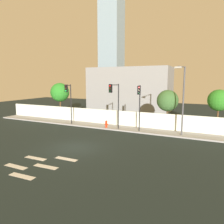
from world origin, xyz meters
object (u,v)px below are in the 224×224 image
(roadside_tree_leftmost, at_px, (60,92))
(roadside_tree_midright, at_px, (219,100))
(traffic_light_left, at_px, (114,97))
(fire_hydrant, at_px, (106,124))
(traffic_light_center, at_px, (69,96))
(street_lamp_curbside, at_px, (183,96))
(traffic_light_right, at_px, (139,99))
(roadside_tree_midleft, at_px, (168,101))

(roadside_tree_leftmost, relative_size, roadside_tree_midright, 1.11)
(traffic_light_left, height_order, fire_hydrant, traffic_light_left)
(traffic_light_center, height_order, street_lamp_curbside, street_lamp_curbside)
(traffic_light_right, height_order, roadside_tree_midleft, traffic_light_right)
(street_lamp_curbside, relative_size, fire_hydrant, 8.06)
(traffic_light_left, bearing_deg, fire_hydrant, 153.15)
(traffic_light_left, xyz_separation_m, fire_hydrant, (-1.36, 0.69, -3.28))
(roadside_tree_midleft, height_order, roadside_tree_midright, roadside_tree_midright)
(roadside_tree_midleft, bearing_deg, fire_hydrant, -154.91)
(traffic_light_right, bearing_deg, roadside_tree_midright, 25.56)
(traffic_light_center, xyz_separation_m, street_lamp_curbside, (13.37, 0.58, 0.40))
(traffic_light_center, relative_size, roadside_tree_midleft, 1.09)
(traffic_light_center, relative_size, fire_hydrant, 5.88)
(traffic_light_center, distance_m, street_lamp_curbside, 13.39)
(traffic_light_left, distance_m, fire_hydrant, 3.62)
(traffic_light_right, xyz_separation_m, roadside_tree_leftmost, (-13.32, 3.59, 0.11))
(roadside_tree_leftmost, height_order, roadside_tree_midright, roadside_tree_leftmost)
(roadside_tree_leftmost, xyz_separation_m, roadside_tree_midleft, (15.55, 0.00, -0.56))
(street_lamp_curbside, xyz_separation_m, roadside_tree_midright, (3.29, 2.90, -0.59))
(roadside_tree_leftmost, bearing_deg, roadside_tree_midleft, 0.00)
(roadside_tree_leftmost, bearing_deg, traffic_light_center, -39.87)
(traffic_light_center, bearing_deg, fire_hydrant, 5.49)
(traffic_light_center, bearing_deg, roadside_tree_midright, 11.80)
(traffic_light_right, bearing_deg, roadside_tree_leftmost, 164.91)
(fire_hydrant, distance_m, roadside_tree_midright, 12.43)
(roadside_tree_leftmost, bearing_deg, traffic_light_left, -19.36)
(traffic_light_center, xyz_separation_m, traffic_light_right, (9.15, -0.11, 0.01))
(traffic_light_left, distance_m, roadside_tree_midleft, 6.27)
(street_lamp_curbside, bearing_deg, roadside_tree_midleft, 124.41)
(traffic_light_right, distance_m, roadside_tree_midright, 8.32)
(traffic_light_center, bearing_deg, roadside_tree_leftmost, 140.13)
(street_lamp_curbside, distance_m, roadside_tree_midright, 4.42)
(fire_hydrant, height_order, roadside_tree_midright, roadside_tree_midright)
(traffic_light_left, distance_m, traffic_light_center, 6.34)
(traffic_light_right, bearing_deg, fire_hydrant, 171.96)
(traffic_light_left, relative_size, roadside_tree_leftmost, 0.97)
(traffic_light_right, bearing_deg, street_lamp_curbside, 9.33)
(street_lamp_curbside, relative_size, roadside_tree_midleft, 1.49)
(roadside_tree_midright, bearing_deg, traffic_light_left, -160.32)
(traffic_light_left, height_order, roadside_tree_leftmost, roadside_tree_leftmost)
(traffic_light_center, xyz_separation_m, roadside_tree_leftmost, (-4.16, 3.48, 0.12))
(traffic_light_left, bearing_deg, traffic_light_center, 178.08)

